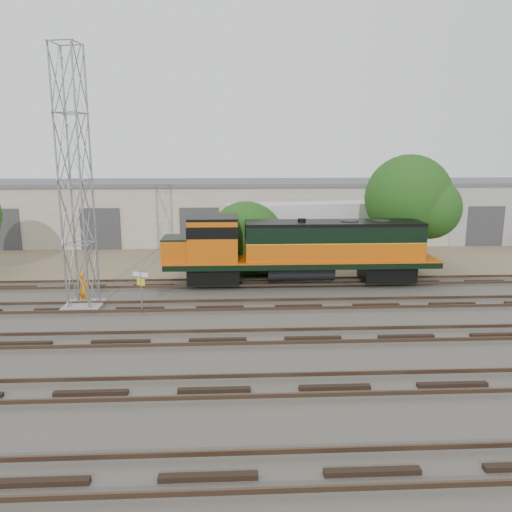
{
  "coord_description": "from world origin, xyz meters",
  "views": [
    {
      "loc": [
        -3.38,
        -22.72,
        7.69
      ],
      "look_at": [
        -2.05,
        4.0,
        2.2
      ],
      "focal_mm": 35.0,
      "sensor_mm": 36.0,
      "label": 1
    }
  ],
  "objects_px": {
    "semi_trailer": "(321,223)",
    "signal_tower": "(76,185)",
    "worker": "(83,288)",
    "locomotive": "(296,248)"
  },
  "relations": [
    {
      "from": "semi_trailer",
      "to": "signal_tower",
      "type": "bearing_deg",
      "value": -149.41
    },
    {
      "from": "worker",
      "to": "semi_trailer",
      "type": "distance_m",
      "value": 18.19
    },
    {
      "from": "worker",
      "to": "signal_tower",
      "type": "bearing_deg",
      "value": 135.95
    },
    {
      "from": "worker",
      "to": "semi_trailer",
      "type": "bearing_deg",
      "value": -112.56
    },
    {
      "from": "locomotive",
      "to": "signal_tower",
      "type": "bearing_deg",
      "value": -161.11
    },
    {
      "from": "locomotive",
      "to": "signal_tower",
      "type": "xyz_separation_m",
      "value": [
        -11.37,
        -3.89,
        3.96
      ]
    },
    {
      "from": "signal_tower",
      "to": "semi_trailer",
      "type": "xyz_separation_m",
      "value": [
        14.21,
        11.69,
        -3.58
      ]
    },
    {
      "from": "signal_tower",
      "to": "semi_trailer",
      "type": "bearing_deg",
      "value": 39.44
    },
    {
      "from": "signal_tower",
      "to": "worker",
      "type": "height_order",
      "value": "signal_tower"
    },
    {
      "from": "signal_tower",
      "to": "semi_trailer",
      "type": "distance_m",
      "value": 18.75
    }
  ]
}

